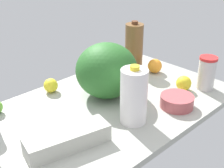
{
  "coord_description": "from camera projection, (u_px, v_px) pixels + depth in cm",
  "views": [
    {
      "loc": [
        91.74,
        93.82,
        77.71
      ],
      "look_at": [
        0.0,
        0.0,
        13.0
      ],
      "focal_mm": 50.0,
      "sensor_mm": 36.0,
      "label": 1
    }
  ],
  "objects": [
    {
      "name": "watermelon",
      "position": [
        107.0,
        70.0,
        1.52
      ],
      "size": [
        30.35,
        30.35,
        27.1
      ],
      "primitive_type": "ellipsoid",
      "color": "#286426",
      "rests_on": "countertop"
    },
    {
      "name": "orange_loose",
      "position": [
        121.0,
        68.0,
        1.79
      ],
      "size": [
        7.07,
        7.07,
        7.07
      ],
      "primitive_type": "sphere",
      "color": "orange",
      "rests_on": "countertop"
    },
    {
      "name": "milk_jug",
      "position": [
        134.0,
        96.0,
        1.31
      ],
      "size": [
        11.53,
        11.53,
        26.14
      ],
      "color": "white",
      "rests_on": "countertop"
    },
    {
      "name": "lemon_beside_bowl",
      "position": [
        51.0,
        85.0,
        1.59
      ],
      "size": [
        7.26,
        7.26,
        7.26
      ],
      "primitive_type": "sphere",
      "color": "yellow",
      "rests_on": "countertop"
    },
    {
      "name": "orange_far_back",
      "position": [
        155.0,
        66.0,
        1.81
      ],
      "size": [
        8.23,
        8.23,
        8.23
      ],
      "primitive_type": "sphere",
      "color": "orange",
      "rests_on": "countertop"
    },
    {
      "name": "mixing_bowl",
      "position": [
        177.0,
        101.0,
        1.46
      ],
      "size": [
        15.71,
        15.71,
        5.71
      ],
      "primitive_type": "cylinder",
      "color": "#AF4E52",
      "rests_on": "countertop"
    },
    {
      "name": "lemon_by_jug",
      "position": [
        184.0,
        83.0,
        1.61
      ],
      "size": [
        7.9,
        7.9,
        7.9
      ],
      "primitive_type": "sphere",
      "color": "yellow",
      "rests_on": "countertop"
    },
    {
      "name": "tumbler_cup",
      "position": [
        207.0,
        73.0,
        1.6
      ],
      "size": [
        9.15,
        9.15,
        17.65
      ],
      "color": "silver",
      "rests_on": "countertop"
    },
    {
      "name": "countertop",
      "position": [
        112.0,
        105.0,
        1.51
      ],
      "size": [
        120.0,
        76.0,
        3.0
      ],
      "primitive_type": "cube",
      "color": "#A5A79D",
      "rests_on": "ground"
    },
    {
      "name": "chocolate_milk_jug",
      "position": [
        134.0,
        46.0,
        1.84
      ],
      "size": [
        10.63,
        10.63,
        28.39
      ],
      "color": "brown",
      "rests_on": "countertop"
    },
    {
      "name": "egg_carton",
      "position": [
        68.0,
        140.0,
        1.18
      ],
      "size": [
        34.19,
        17.08,
        7.11
      ],
      "primitive_type": "cube",
      "rotation": [
        0.0,
        0.0,
        -0.22
      ],
      "color": "beige",
      "rests_on": "countertop"
    }
  ]
}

